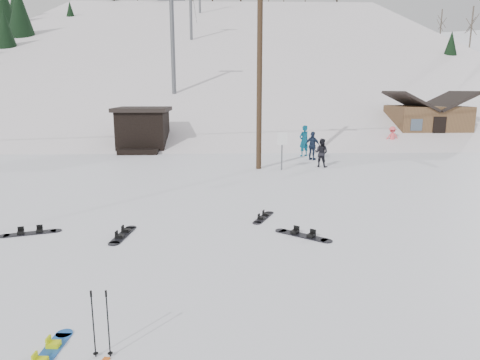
{
  "coord_description": "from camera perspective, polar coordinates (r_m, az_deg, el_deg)",
  "views": [
    {
      "loc": [
        0.42,
        -6.98,
        3.9
      ],
      "look_at": [
        0.78,
        4.73,
        1.4
      ],
      "focal_mm": 32.0,
      "sensor_mm": 36.0,
      "label": 1
    }
  ],
  "objects": [
    {
      "name": "ground",
      "position": [
        8.01,
        -4.76,
        -17.15
      ],
      "size": [
        200.0,
        200.0,
        0.0
      ],
      "primitive_type": "plane",
      "color": "white",
      "rests_on": "ground"
    },
    {
      "name": "ski_slope",
      "position": [
        63.99,
        -2.09,
        -2.35
      ],
      "size": [
        60.0,
        85.24,
        65.97
      ],
      "primitive_type": "cube",
      "rotation": [
        0.31,
        0.0,
        0.0
      ],
      "color": "white",
      "rests_on": "ground"
    },
    {
      "name": "treeline_crest",
      "position": [
        93.06,
        -2.06,
        9.63
      ],
      "size": [
        50.0,
        6.0,
        10.0
      ],
      "primitive_type": null,
      "color": "black",
      "rests_on": "ski_slope"
    },
    {
      "name": "utility_pole",
      "position": [
        21.06,
        2.62,
        14.15
      ],
      "size": [
        2.0,
        0.26,
        9.0
      ],
      "color": "#3A2819",
      "rests_on": "ground"
    },
    {
      "name": "trail_sign",
      "position": [
        20.9,
        5.63,
        4.77
      ],
      "size": [
        0.5,
        0.09,
        1.85
      ],
      "color": "#595B60",
      "rests_on": "ground"
    },
    {
      "name": "lift_hut",
      "position": [
        28.56,
        -12.79,
        6.65
      ],
      "size": [
        3.4,
        4.1,
        2.75
      ],
      "color": "black",
      "rests_on": "ground"
    },
    {
      "name": "lift_tower_near",
      "position": [
        37.45,
        -8.98,
        17.97
      ],
      "size": [
        2.2,
        0.36,
        8.0
      ],
      "color": "#595B60",
      "rests_on": "ski_slope"
    },
    {
      "name": "lift_tower_mid",
      "position": [
        58.1,
        -6.6,
        22.34
      ],
      "size": [
        2.2,
        0.36,
        8.0
      ],
      "color": "#595B60",
      "rests_on": "ski_slope"
    },
    {
      "name": "cabin",
      "position": [
        34.32,
        23.56,
        7.01
      ],
      "size": [
        5.39,
        4.4,
        3.77
      ],
      "color": "brown",
      "rests_on": "ground"
    },
    {
      "name": "hero_snowboard",
      "position": [
        7.46,
        -24.31,
        -20.44
      ],
      "size": [
        0.34,
        1.41,
        0.1
      ],
      "rotation": [
        0.0,
        0.0,
        1.5
      ],
      "color": "#1A56AE",
      "rests_on": "ground"
    },
    {
      "name": "ski_poles",
      "position": [
        6.9,
        -18.08,
        -17.7
      ],
      "size": [
        0.29,
        0.08,
        1.06
      ],
      "color": "black",
      "rests_on": "ground"
    },
    {
      "name": "board_scatter_a",
      "position": [
        13.17,
        -26.17,
        -6.34
      ],
      "size": [
        1.54,
        0.7,
        0.11
      ],
      "rotation": [
        0.0,
        0.0,
        0.32
      ],
      "color": "black",
      "rests_on": "ground"
    },
    {
      "name": "board_scatter_b",
      "position": [
        12.12,
        -15.35,
        -7.03
      ],
      "size": [
        0.45,
        1.59,
        0.11
      ],
      "rotation": [
        0.0,
        0.0,
        1.45
      ],
      "color": "black",
      "rests_on": "ground"
    },
    {
      "name": "board_scatter_d",
      "position": [
        11.78,
        8.39,
        -7.27
      ],
      "size": [
        1.41,
        1.17,
        0.12
      ],
      "rotation": [
        0.0,
        0.0,
        -0.67
      ],
      "color": "black",
      "rests_on": "ground"
    },
    {
      "name": "board_scatter_f",
      "position": [
        13.25,
        3.14,
        -4.98
      ],
      "size": [
        0.75,
        1.34,
        0.1
      ],
      "rotation": [
        0.0,
        0.0,
        1.15
      ],
      "color": "black",
      "rests_on": "ground"
    },
    {
      "name": "skier_teal",
      "position": [
        25.58,
        8.52,
        5.2
      ],
      "size": [
        0.79,
        0.72,
        1.82
      ],
      "primitive_type": "imported",
      "rotation": [
        0.0,
        0.0,
        3.69
      ],
      "color": "#0D678B",
      "rests_on": "ground"
    },
    {
      "name": "skier_dark",
      "position": [
        22.16,
        10.8,
        3.6
      ],
      "size": [
        0.89,
        0.85,
        1.46
      ],
      "primitive_type": "imported",
      "rotation": [
        0.0,
        0.0,
        2.57
      ],
      "color": "black",
      "rests_on": "ground"
    },
    {
      "name": "skier_pink",
      "position": [
        30.37,
        19.6,
        5.36
      ],
      "size": [
        1.0,
        0.64,
        1.47
      ],
      "primitive_type": "imported",
      "rotation": [
        0.0,
        0.0,
        3.25
      ],
      "color": "#F5565E",
      "rests_on": "ground"
    },
    {
      "name": "skier_navy",
      "position": [
        24.23,
        9.66,
        4.51
      ],
      "size": [
        0.96,
        0.9,
        1.59
      ],
      "primitive_type": "imported",
      "rotation": [
        0.0,
        0.0,
        2.43
      ],
      "color": "#162239",
      "rests_on": "ground"
    }
  ]
}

